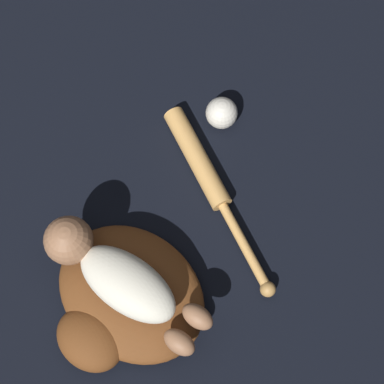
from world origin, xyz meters
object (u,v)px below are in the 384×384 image
object	(u,v)px
baseball_glove	(124,300)
baseball	(222,113)
baseball_bat	(207,176)
baby_figure	(114,274)

from	to	relation	value
baseball_glove	baseball	distance (m)	0.50
baseball_glove	baseball_bat	size ratio (longest dim) A/B	0.80
baby_figure	baseball	bearing A→B (deg)	-83.70
baseball	baseball_bat	bearing A→B (deg)	112.44
baseball_glove	baseball	bearing A→B (deg)	-80.08
baby_figure	baseball_bat	world-z (taller)	baby_figure
baseball_glove	baseball_bat	world-z (taller)	baseball_glove
baby_figure	baseball	world-z (taller)	baby_figure
baby_figure	baseball_bat	xyz separation A→B (m)	(-0.01, -0.32, -0.10)
baseball_glove	baseball_bat	distance (m)	0.35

